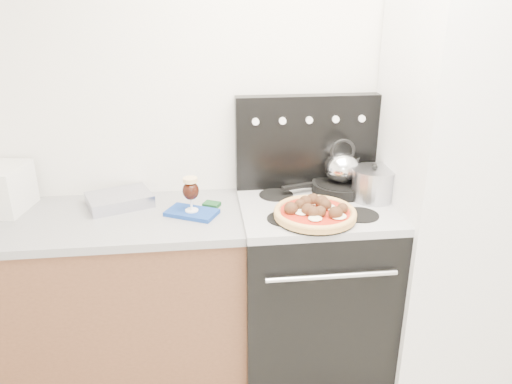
{
  "coord_description": "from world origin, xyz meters",
  "views": [
    {
      "loc": [
        -0.49,
        -1.08,
        1.91
      ],
      "look_at": [
        -0.24,
        1.05,
        1.05
      ],
      "focal_mm": 35.0,
      "sensor_mm": 36.0,
      "label": 1
    }
  ],
  "objects": [
    {
      "name": "beer_glass",
      "position": [
        -0.54,
        1.17,
        1.01
      ],
      "size": [
        0.1,
        0.1,
        0.17
      ],
      "primitive_type": null,
      "rotation": [
        0.0,
        0.0,
        0.29
      ],
      "color": "black",
      "rests_on": "oven_mitt"
    },
    {
      "name": "base_cabinet",
      "position": [
        -1.02,
        1.2,
        0.43
      ],
      "size": [
        1.45,
        0.6,
        0.86
      ],
      "primitive_type": "cube",
      "color": "brown",
      "rests_on": "ground"
    },
    {
      "name": "fridge",
      "position": [
        0.78,
        1.15,
        0.95
      ],
      "size": [
        0.64,
        0.68,
        1.9
      ],
      "primitive_type": "cube",
      "color": "silver",
      "rests_on": "ground"
    },
    {
      "name": "skillet",
      "position": [
        0.25,
        1.33,
        0.95
      ],
      "size": [
        0.37,
        0.37,
        0.05
      ],
      "primitive_type": "cylinder",
      "rotation": [
        0.0,
        0.0,
        0.28
      ],
      "color": "black",
      "rests_on": "cooktop"
    },
    {
      "name": "pizza",
      "position": [
        0.04,
        1.01,
        0.96
      ],
      "size": [
        0.41,
        0.41,
        0.06
      ],
      "primitive_type": null,
      "rotation": [
        0.0,
        0.0,
        -0.07
      ],
      "color": "#DFBC71",
      "rests_on": "pizza_pan"
    },
    {
      "name": "tea_kettle",
      "position": [
        0.25,
        1.33,
        1.07
      ],
      "size": [
        0.2,
        0.2,
        0.2
      ],
      "primitive_type": null,
      "rotation": [
        0.0,
        0.0,
        -0.12
      ],
      "color": "silver",
      "rests_on": "skillet"
    },
    {
      "name": "foil_sheet",
      "position": [
        -0.91,
        1.33,
        0.93
      ],
      "size": [
        0.37,
        0.32,
        0.06
      ],
      "primitive_type": "cube",
      "rotation": [
        0.0,
        0.0,
        0.37
      ],
      "color": "silver",
      "rests_on": "countertop"
    },
    {
      "name": "cooktop",
      "position": [
        0.08,
        1.18,
        0.9
      ],
      "size": [
        0.76,
        0.65,
        0.04
      ],
      "primitive_type": "cube",
      "color": "#ADADB2",
      "rests_on": "stove_body"
    },
    {
      "name": "stove_body",
      "position": [
        0.08,
        1.18,
        0.44
      ],
      "size": [
        0.76,
        0.65,
        0.88
      ],
      "primitive_type": "cube",
      "color": "black",
      "rests_on": "ground"
    },
    {
      "name": "stock_pot",
      "position": [
        0.38,
        1.21,
        1.0
      ],
      "size": [
        0.24,
        0.24,
        0.16
      ],
      "primitive_type": "cylinder",
      "rotation": [
        0.0,
        0.0,
        0.14
      ],
      "color": "#AEAFB7",
      "rests_on": "cooktop"
    },
    {
      "name": "countertop",
      "position": [
        -1.02,
        1.2,
        0.88
      ],
      "size": [
        1.48,
        0.63,
        0.04
      ],
      "primitive_type": "cube",
      "color": "gray",
      "rests_on": "base_cabinet"
    },
    {
      "name": "room_shell",
      "position": [
        0.0,
        0.29,
        1.25
      ],
      "size": [
        3.52,
        3.01,
        2.52
      ],
      "color": "beige",
      "rests_on": "ground"
    },
    {
      "name": "backguard",
      "position": [
        0.08,
        1.45,
        1.17
      ],
      "size": [
        0.76,
        0.08,
        0.5
      ],
      "primitive_type": "cube",
      "color": "black",
      "rests_on": "cooktop"
    },
    {
      "name": "pizza_pan",
      "position": [
        0.04,
        1.01,
        0.93
      ],
      "size": [
        0.46,
        0.46,
        0.01
      ],
      "primitive_type": "cylinder",
      "rotation": [
        0.0,
        0.0,
        0.29
      ],
      "color": "#252525",
      "rests_on": "cooktop"
    },
    {
      "name": "oven_mitt",
      "position": [
        -0.54,
        1.17,
        0.91
      ],
      "size": [
        0.28,
        0.24,
        0.02
      ],
      "primitive_type": "cube",
      "rotation": [
        0.0,
        0.0,
        -0.48
      ],
      "color": "navy",
      "rests_on": "countertop"
    }
  ]
}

